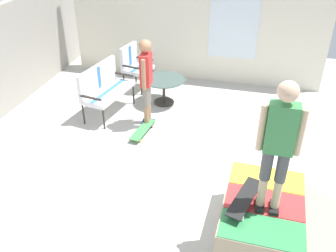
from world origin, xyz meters
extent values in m
cube|color=beige|center=(0.00, 0.00, -0.05)|extent=(12.00, 12.00, 0.10)
cube|color=silver|center=(3.80, 0.50, 1.28)|extent=(0.20, 6.00, 2.56)
cube|color=silver|center=(3.69, -0.40, 1.35)|extent=(0.03, 1.10, 1.40)
cube|color=tan|center=(-1.08, -1.33, 0.30)|extent=(1.49, 1.05, 0.61)
cube|color=#338C4C|center=(-1.57, -1.32, 0.61)|extent=(0.50, 0.98, 0.01)
cube|color=red|center=(-1.08, -1.33, 0.61)|extent=(0.50, 0.98, 0.01)
cube|color=yellow|center=(-0.59, -1.35, 0.61)|extent=(0.50, 0.98, 0.01)
cylinder|color=#B2B2B7|center=(-1.06, -0.86, 0.58)|extent=(1.40, 0.09, 0.05)
cube|color=tan|center=(-1.11, -2.22, 0.27)|extent=(1.44, 0.91, 0.50)
cylinder|color=#2D2823|center=(0.94, 1.70, 0.22)|extent=(0.04, 0.04, 0.44)
cylinder|color=#2D2823|center=(2.10, 1.49, 0.22)|extent=(0.04, 0.04, 0.44)
cylinder|color=#2D2823|center=(1.03, 2.17, 0.22)|extent=(0.04, 0.04, 0.44)
cylinder|color=#2D2823|center=(2.18, 1.96, 0.22)|extent=(0.04, 0.04, 0.44)
cube|color=silver|center=(1.56, 1.83, 0.48)|extent=(1.33, 0.77, 0.08)
cube|color=#3872C6|center=(1.56, 1.83, 0.52)|extent=(1.21, 0.32, 0.00)
cube|color=silver|center=(1.61, 2.06, 0.77)|extent=(1.24, 0.30, 0.50)
cube|color=#3872C6|center=(1.61, 2.06, 0.77)|extent=(0.11, 0.10, 0.46)
cube|color=#2D2823|center=(0.97, 1.94, 0.64)|extent=(0.12, 0.47, 0.04)
cube|color=#2D2823|center=(2.16, 1.72, 0.64)|extent=(0.12, 0.47, 0.04)
cylinder|color=#2D2823|center=(2.55, 1.46, 0.22)|extent=(0.04, 0.04, 0.44)
cylinder|color=#2D2823|center=(3.07, 1.34, 0.22)|extent=(0.04, 0.04, 0.44)
cylinder|color=#2D2823|center=(2.64, 1.91, 0.22)|extent=(0.04, 0.04, 0.44)
cylinder|color=#2D2823|center=(3.17, 1.80, 0.22)|extent=(0.04, 0.04, 0.44)
cube|color=silver|center=(2.86, 1.63, 0.48)|extent=(0.72, 0.67, 0.08)
cube|color=#3872C6|center=(2.86, 1.63, 0.52)|extent=(0.59, 0.22, 0.00)
cube|color=silver|center=(2.91, 1.86, 0.77)|extent=(0.62, 0.21, 0.50)
cube|color=#3872C6|center=(2.91, 1.86, 0.77)|extent=(0.12, 0.10, 0.46)
cube|color=#2D2823|center=(2.58, 1.69, 0.64)|extent=(0.14, 0.47, 0.04)
cube|color=#2D2823|center=(3.14, 1.57, 0.64)|extent=(0.14, 0.47, 0.04)
cylinder|color=#2D2823|center=(2.29, 0.86, 0.28)|extent=(0.06, 0.06, 0.55)
cylinder|color=#2D2823|center=(2.29, 0.86, 0.01)|extent=(0.44, 0.44, 0.03)
cylinder|color=#425651|center=(2.29, 0.86, 0.56)|extent=(0.90, 0.90, 0.02)
cube|color=navy|center=(1.24, 0.93, 0.03)|extent=(0.13, 0.25, 0.05)
cylinder|color=#9E7051|center=(1.24, 0.93, 0.25)|extent=(0.10, 0.10, 0.41)
cylinder|color=slate|center=(1.24, 0.93, 0.66)|extent=(0.13, 0.13, 0.41)
cube|color=navy|center=(1.41, 0.95, 0.03)|extent=(0.13, 0.25, 0.05)
cylinder|color=#9E7051|center=(1.41, 0.95, 0.25)|extent=(0.10, 0.10, 0.41)
cylinder|color=slate|center=(1.41, 0.95, 0.66)|extent=(0.13, 0.13, 0.41)
cube|color=red|center=(1.32, 0.94, 1.17)|extent=(0.33, 0.20, 0.60)
sphere|color=#9E7051|center=(1.32, 0.94, 1.62)|extent=(0.23, 0.23, 0.23)
cylinder|color=#9E7051|center=(1.12, 0.92, 1.15)|extent=(0.08, 0.08, 0.57)
cylinder|color=#9E7051|center=(1.52, 0.95, 1.15)|extent=(0.08, 0.08, 0.57)
cube|color=black|center=(-1.19, -1.27, 0.64)|extent=(0.24, 0.11, 0.05)
cylinder|color=beige|center=(-1.19, -1.27, 0.87)|extent=(0.10, 0.10, 0.40)
cylinder|color=#4C4C51|center=(-1.19, -1.27, 1.27)|extent=(0.13, 0.13, 0.40)
cube|color=black|center=(-1.19, -1.44, 0.64)|extent=(0.24, 0.11, 0.05)
cylinder|color=beige|center=(-1.19, -1.44, 0.87)|extent=(0.10, 0.10, 0.40)
cylinder|color=#4C4C51|center=(-1.19, -1.44, 1.27)|extent=(0.13, 0.13, 0.40)
cube|color=#3F8C4C|center=(-1.19, -1.36, 1.76)|extent=(0.18, 0.32, 0.59)
sphere|color=beige|center=(-1.19, -1.36, 2.20)|extent=(0.22, 0.22, 0.22)
cylinder|color=beige|center=(-1.19, -1.16, 1.74)|extent=(0.08, 0.08, 0.56)
cylinder|color=beige|center=(-1.19, -1.56, 1.74)|extent=(0.08, 0.08, 0.56)
cube|color=#3F8C4C|center=(0.96, 0.93, 0.09)|extent=(0.82, 0.30, 0.02)
cylinder|color=gold|center=(1.23, 0.82, 0.03)|extent=(0.06, 0.04, 0.06)
cylinder|color=gold|center=(1.25, 0.98, 0.03)|extent=(0.06, 0.04, 0.06)
cylinder|color=gold|center=(0.68, 0.88, 0.03)|extent=(0.06, 0.04, 0.06)
cylinder|color=gold|center=(0.69, 1.04, 0.03)|extent=(0.06, 0.04, 0.06)
cube|color=black|center=(-1.17, -1.08, 0.71)|extent=(0.82, 0.42, 0.01)
cylinder|color=silver|center=(-0.93, -1.24, 0.65)|extent=(0.06, 0.04, 0.06)
cylinder|color=silver|center=(-0.88, -1.08, 0.65)|extent=(0.06, 0.04, 0.06)
cylinder|color=silver|center=(-1.47, -1.08, 0.65)|extent=(0.06, 0.04, 0.06)
cylinder|color=silver|center=(-1.42, -0.93, 0.65)|extent=(0.06, 0.04, 0.06)
camera|label=1|loc=(-4.73, -1.02, 3.84)|focal=39.80mm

